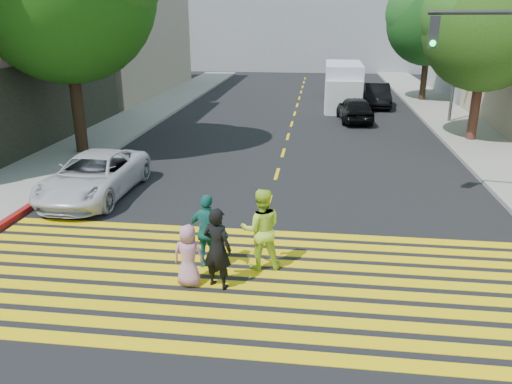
% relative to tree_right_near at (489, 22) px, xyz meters
% --- Properties ---
extents(ground, '(120.00, 120.00, 0.00)m').
position_rel_tree_right_near_xyz_m(ground, '(-8.34, -14.99, -5.16)').
color(ground, black).
extents(sidewalk_left, '(3.00, 40.00, 0.15)m').
position_rel_tree_right_near_xyz_m(sidewalk_left, '(-16.84, 7.01, -5.09)').
color(sidewalk_left, gray).
rests_on(sidewalk_left, ground).
extents(sidewalk_right, '(3.00, 60.00, 0.15)m').
position_rel_tree_right_near_xyz_m(sidewalk_right, '(0.16, 0.01, -5.09)').
color(sidewalk_right, gray).
rests_on(sidewalk_right, ground).
extents(curb_red, '(0.20, 8.00, 0.16)m').
position_rel_tree_right_near_xyz_m(curb_red, '(-15.24, -8.99, -5.08)').
color(curb_red, maroon).
rests_on(curb_red, ground).
extents(crosswalk, '(13.40, 5.30, 0.01)m').
position_rel_tree_right_near_xyz_m(crosswalk, '(-8.34, -13.72, -5.15)').
color(crosswalk, yellow).
rests_on(crosswalk, ground).
extents(lane_line, '(0.12, 34.40, 0.01)m').
position_rel_tree_right_near_xyz_m(lane_line, '(-8.34, 7.51, -5.16)').
color(lane_line, yellow).
rests_on(lane_line, ground).
extents(building_left_tan, '(12.00, 16.00, 10.00)m').
position_rel_tree_right_near_xyz_m(building_left_tan, '(-24.34, 13.01, -0.16)').
color(building_left_tan, tan).
rests_on(building_left_tan, ground).
extents(backdrop_block, '(30.00, 8.00, 12.00)m').
position_rel_tree_right_near_xyz_m(backdrop_block, '(-8.34, 33.01, 0.84)').
color(backdrop_block, gray).
rests_on(backdrop_block, ground).
extents(tree_right_near, '(6.14, 5.70, 7.63)m').
position_rel_tree_right_near_xyz_m(tree_right_near, '(0.00, 0.00, 0.00)').
color(tree_right_near, '#3C2118').
rests_on(tree_right_near, ground).
extents(tree_right_far, '(6.18, 5.72, 7.94)m').
position_rel_tree_right_near_xyz_m(tree_right_far, '(-0.07, 11.51, 0.20)').
color(tree_right_far, black).
rests_on(tree_right_far, ground).
extents(pedestrian_man, '(0.75, 0.63, 1.76)m').
position_rel_tree_right_near_xyz_m(pedestrian_man, '(-8.87, -14.07, -4.28)').
color(pedestrian_man, black).
rests_on(pedestrian_man, ground).
extents(pedestrian_woman, '(1.03, 0.88, 1.87)m').
position_rel_tree_right_near_xyz_m(pedestrian_woman, '(-8.08, -13.11, -4.23)').
color(pedestrian_woman, '#C7F13E').
rests_on(pedestrian_woman, ground).
extents(pedestrian_child, '(0.69, 0.47, 1.35)m').
position_rel_tree_right_near_xyz_m(pedestrian_child, '(-9.49, -14.07, -4.49)').
color(pedestrian_child, '#C2829F').
rests_on(pedestrian_child, ground).
extents(pedestrian_extra, '(1.10, 0.75, 1.73)m').
position_rel_tree_right_near_xyz_m(pedestrian_extra, '(-9.24, -13.27, -4.29)').
color(pedestrian_extra, '#1F756E').
rests_on(pedestrian_extra, ground).
extents(white_sedan, '(2.27, 4.82, 1.33)m').
position_rel_tree_right_near_xyz_m(white_sedan, '(-13.82, -9.04, -4.49)').
color(white_sedan, silver).
rests_on(white_sedan, ground).
extents(dark_car_near, '(1.98, 4.13, 1.36)m').
position_rel_tree_right_near_xyz_m(dark_car_near, '(-5.02, 4.09, -4.48)').
color(dark_car_near, black).
rests_on(dark_car_near, ground).
extents(silver_car, '(2.27, 5.05, 1.44)m').
position_rel_tree_right_near_xyz_m(silver_car, '(-5.26, 14.18, -4.44)').
color(silver_car, '#9E9E9E').
rests_on(silver_car, ground).
extents(dark_car_parked, '(1.62, 4.38, 1.43)m').
position_rel_tree_right_near_xyz_m(dark_car_parked, '(-3.37, 9.13, -4.44)').
color(dark_car_parked, black).
rests_on(dark_car_parked, ground).
extents(white_van, '(2.20, 5.74, 2.70)m').
position_rel_tree_right_near_xyz_m(white_van, '(-5.54, 8.27, -3.88)').
color(white_van, silver).
rests_on(white_van, ground).
extents(street_lamp, '(2.03, 0.41, 8.95)m').
position_rel_tree_right_near_xyz_m(street_lamp, '(-0.25, 4.13, -0.03)').
color(street_lamp, slate).
rests_on(street_lamp, ground).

